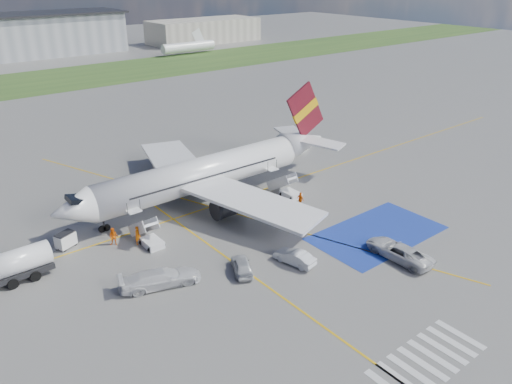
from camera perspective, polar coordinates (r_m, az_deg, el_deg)
ground at (r=49.35m, az=2.67°, el=-6.48°), size 400.00×400.00×0.00m
grass_strip at (r=132.19m, az=-26.03°, el=10.94°), size 400.00×30.00×0.01m
taxiway_line_main at (r=57.78m, az=-5.16°, el=-1.68°), size 120.00×0.20×0.01m
taxiway_line_cross at (r=40.56m, az=6.74°, el=-14.39°), size 0.20×60.00×0.01m
taxiway_line_diag at (r=57.78m, az=-5.16°, el=-1.68°), size 20.71×56.45×0.01m
staging_box at (r=53.49m, az=13.67°, el=-4.59°), size 14.00×8.00×0.01m
crosswalk at (r=39.00m, az=19.01°, el=-17.67°), size 9.00×4.00×0.01m
terminal_centre at (r=174.55m, az=-23.28°, el=16.16°), size 48.00×18.00×12.00m
terminal_east at (r=191.28m, az=-5.96°, el=17.86°), size 40.00×16.00×8.00m
airliner at (r=58.69m, az=-5.16°, el=2.37°), size 36.81×32.95×11.92m
airstairs_fwd at (r=50.85m, az=-12.05°, el=-5.24°), size 1.90×5.20×3.60m
airstairs_aft at (r=60.16m, az=3.71°, el=0.11°), size 1.90×5.20×3.60m
fuel_tanker at (r=48.64m, az=-27.22°, el=-8.28°), size 8.72×2.50×2.96m
gpu_cart at (r=52.65m, az=-20.92°, el=-5.23°), size 2.17×1.79×1.56m
belt_loader at (r=75.50m, az=5.11°, el=4.99°), size 4.98×3.07×1.44m
car_silver_a at (r=45.49m, az=-1.63°, el=-8.41°), size 3.12×4.20×1.33m
car_silver_b at (r=46.81m, az=4.43°, el=-7.44°), size 2.27×4.30×1.35m
van_white_a at (r=49.21m, az=16.04°, el=-6.30°), size 2.40×5.19×1.95m
van_white_b at (r=44.27m, az=-10.91°, el=-9.36°), size 5.67×3.65×2.06m
crew_fwd at (r=50.97m, az=-13.33°, el=-4.85°), size 0.78×0.59×1.94m
crew_nose at (r=51.43m, az=-15.97°, el=-4.93°), size 1.15×1.13×1.86m
crew_aft at (r=57.41m, az=5.10°, el=-0.87°), size 0.49×1.08×1.80m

